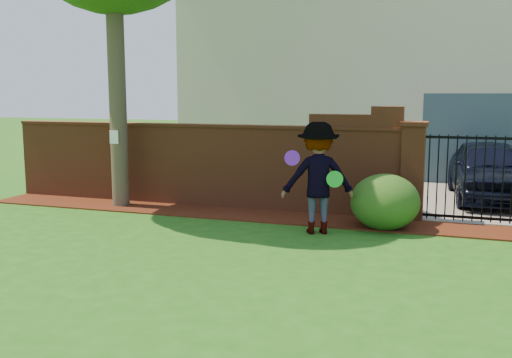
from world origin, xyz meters
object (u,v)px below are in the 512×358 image
(car, at_px, (491,171))
(frisbee_purple, at_px, (292,158))
(frisbee_green, at_px, (335,179))
(man, at_px, (318,178))

(car, distance_m, frisbee_purple, 5.55)
(car, xyz_separation_m, frisbee_green, (-2.68, -4.25, 0.30))
(car, distance_m, frisbee_green, 5.04)
(car, bearing_deg, frisbee_green, -126.88)
(man, xyz_separation_m, frisbee_purple, (-0.40, -0.21, 0.36))
(man, xyz_separation_m, frisbee_green, (0.32, -0.13, 0.02))
(car, relative_size, frisbee_green, 14.26)
(car, bearing_deg, frisbee_purple, -132.74)
(man, relative_size, frisbee_purple, 7.27)
(car, distance_m, man, 5.11)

